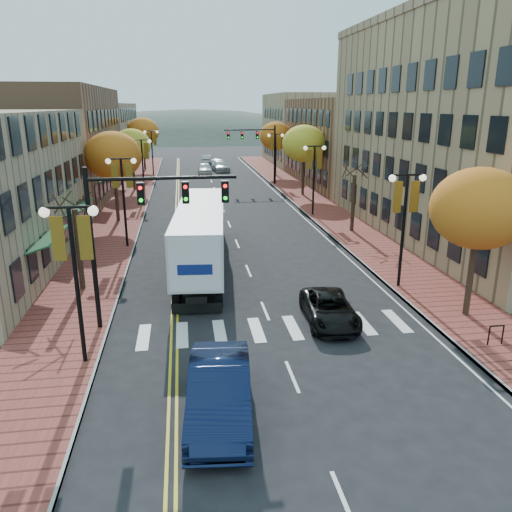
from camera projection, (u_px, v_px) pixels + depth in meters
name	position (u px, v px, depth m)	size (l,w,h in m)	color
ground	(281.00, 350.00, 19.79)	(200.00, 200.00, 0.00)	black
sidewalk_left	(129.00, 202.00, 49.27)	(4.00, 85.00, 0.15)	brown
sidewalk_right	(306.00, 198.00, 51.77)	(4.00, 85.00, 0.15)	brown
building_left_mid	(46.00, 145.00, 49.89)	(12.00, 24.00, 11.00)	brown
building_left_far	(89.00, 137.00, 73.77)	(12.00, 26.00, 9.50)	#9E8966
building_right_near	(495.00, 132.00, 35.31)	(15.00, 28.00, 15.00)	#997F5B
building_right_mid	(364.00, 142.00, 60.65)	(15.00, 24.00, 10.00)	brown
building_right_far	(317.00, 129.00, 81.32)	(15.00, 20.00, 11.00)	#9E8966
tree_left_a	(79.00, 250.00, 25.45)	(0.28, 0.28, 4.20)	#382619
tree_left_b	(113.00, 156.00, 39.66)	(4.48, 4.48, 7.21)	#382619
tree_left_c	(132.00, 145.00, 54.92)	(4.16, 4.16, 6.69)	#382619
tree_left_d	(143.00, 132.00, 71.79)	(4.61, 4.61, 7.42)	#382619
tree_right_a	(479.00, 209.00, 21.46)	(4.16, 4.16, 6.69)	#382619
tree_right_b	(353.00, 203.00, 37.42)	(0.28, 0.28, 4.20)	#382619
tree_right_c	(304.00, 144.00, 51.63)	(4.48, 4.48, 7.21)	#382619
tree_right_d	(276.00, 136.00, 66.81)	(4.35, 4.35, 7.00)	#382619
lamp_left_a	(74.00, 255.00, 17.49)	(1.96, 0.36, 6.05)	black
lamp_left_b	(123.00, 185.00, 32.63)	(1.96, 0.36, 6.05)	black
lamp_left_c	(142.00, 157.00, 49.67)	(1.96, 0.36, 6.05)	black
lamp_left_d	(152.00, 144.00, 66.70)	(1.96, 0.36, 6.05)	black
lamp_right_a	(405.00, 209.00, 25.26)	(1.96, 0.36, 6.05)	black
lamp_right_b	(314.00, 167.00, 42.29)	(1.96, 0.36, 6.05)	black
lamp_right_c	(275.00, 149.00, 59.33)	(1.96, 0.36, 6.05)	black
traffic_mast_near	(138.00, 217.00, 20.43)	(6.10, 0.35, 7.00)	black
traffic_mast_far	(259.00, 144.00, 58.86)	(6.10, 0.34, 7.00)	black
semi_truck	(202.00, 230.00, 29.41)	(3.78, 15.75, 3.90)	black
navy_sedan	(220.00, 391.00, 15.36)	(1.88, 5.40, 1.78)	black
black_suv	(329.00, 309.00, 22.20)	(2.10, 4.56, 1.27)	black
car_far_white	(205.00, 168.00, 69.46)	(1.89, 4.69, 1.60)	silver
car_far_silver	(220.00, 166.00, 72.65)	(2.09, 5.14, 1.49)	#AAABB2
car_far_oncoming	(207.00, 159.00, 82.15)	(1.45, 4.15, 1.37)	#A2A3AA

